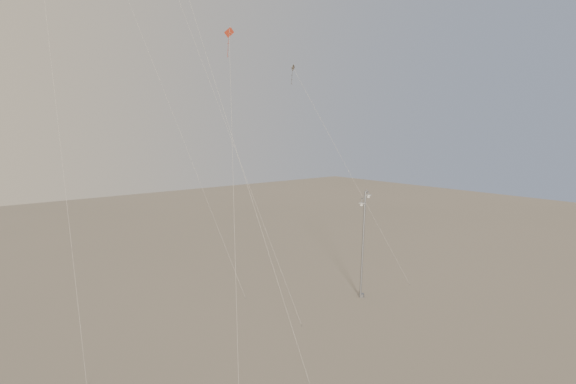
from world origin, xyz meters
TOP-DOWN VIEW (x-y plane):
  - ground at (0.00, 0.00)m, footprint 160.00×160.00m
  - street_lamp at (9.45, 6.71)m, footprint 1.58×0.70m
  - kite_1 at (-3.52, 10.24)m, footprint 0.63×16.53m
  - kite_3 at (-3.07, 6.97)m, footprint 7.94×12.65m
  - kite_4 at (8.99, 10.89)m, footprint 8.57×7.08m
  - kite_5 at (-3.44, 22.29)m, footprint 6.89×13.41m

SIDE VIEW (x-z plane):
  - ground at x=0.00m, z-range 0.00..0.00m
  - street_lamp at x=9.45m, z-range 0.30..9.45m
  - kite_4 at x=8.99m, z-range 4.30..23.90m
  - kite_3 at x=-3.07m, z-range 5.05..26.11m
  - kite_1 at x=-3.52m, z-range 6.73..34.79m
  - kite_5 at x=-3.44m, z-range 7.86..41.36m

